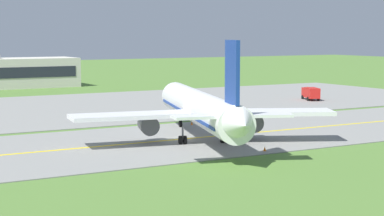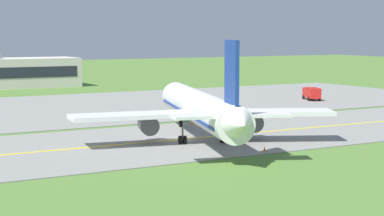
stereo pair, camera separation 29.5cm
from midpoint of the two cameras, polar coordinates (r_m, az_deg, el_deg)
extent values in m
plane|color=#517A33|center=(87.21, -0.85, -2.63)|extent=(500.00, 500.00, 0.00)
cube|color=gray|center=(87.20, -0.85, -2.60)|extent=(240.00, 28.00, 0.10)
cube|color=gray|center=(128.90, -6.21, 0.23)|extent=(140.00, 52.00, 0.10)
cube|color=yellow|center=(87.19, -0.85, -2.56)|extent=(220.00, 0.60, 0.01)
cylinder|color=white|center=(85.21, 0.58, 0.01)|extent=(14.65, 33.50, 4.00)
cone|color=white|center=(102.98, -1.59, 1.08)|extent=(4.43, 3.68, 3.80)
cone|color=white|center=(67.44, 3.94, -1.31)|extent=(4.24, 4.12, 3.40)
cube|color=navy|center=(85.27, 0.58, -0.33)|extent=(13.86, 30.94, 0.36)
cube|color=#1E232D|center=(100.76, -1.37, 1.37)|extent=(3.80, 2.79, 0.70)
cube|color=white|center=(81.70, -4.92, -0.64)|extent=(15.63, 7.48, 0.50)
cylinder|color=#47474C|center=(84.10, -3.72, -1.39)|extent=(3.27, 3.96, 2.30)
cylinder|color=black|center=(85.67, -3.87, -1.25)|extent=(2.07, 0.91, 2.10)
cube|color=white|center=(85.40, 6.48, -0.36)|extent=(15.56, 11.01, 0.50)
cylinder|color=#47474C|center=(86.86, 4.80, -1.16)|extent=(3.27, 3.96, 2.30)
cylinder|color=black|center=(88.39, 4.51, -1.03)|extent=(2.07, 0.91, 2.10)
cube|color=navy|center=(70.25, 3.21, 2.97)|extent=(1.78, 4.30, 6.50)
cube|color=white|center=(69.69, 0.69, -0.72)|extent=(6.38, 3.65, 0.30)
cube|color=white|center=(71.34, 5.72, -0.59)|extent=(6.45, 4.68, 0.30)
cylinder|color=slate|center=(98.19, -1.05, -0.83)|extent=(0.24, 0.24, 1.65)
cylinder|color=black|center=(98.30, -1.05, -1.30)|extent=(0.68, 1.15, 1.10)
cylinder|color=slate|center=(83.11, -0.88, -2.11)|extent=(0.24, 0.24, 1.65)
cylinder|color=black|center=(83.18, -1.06, -2.68)|extent=(0.68, 1.15, 1.10)
cylinder|color=black|center=(83.28, -0.69, -2.67)|extent=(0.68, 1.15, 1.10)
cylinder|color=slate|center=(84.24, 2.60, -2.01)|extent=(0.24, 0.24, 1.65)
cylinder|color=black|center=(84.29, 2.42, -2.57)|extent=(0.68, 1.15, 1.10)
cylinder|color=black|center=(84.43, 2.78, -2.56)|extent=(0.68, 1.15, 1.10)
cube|color=red|center=(141.59, 9.44, 1.30)|extent=(2.54, 2.43, 1.80)
cube|color=#1E232D|center=(142.29, 9.36, 1.46)|extent=(1.74, 0.82, 0.81)
cube|color=red|center=(138.73, 9.81, 1.24)|extent=(3.56, 4.69, 2.00)
cylinder|color=orange|center=(141.51, 9.45, 1.71)|extent=(0.20, 0.20, 0.18)
cylinder|color=black|center=(141.39, 9.05, 0.88)|extent=(0.62, 0.95, 0.90)
cylinder|color=black|center=(141.98, 9.82, 0.89)|extent=(0.62, 0.95, 0.90)
cylinder|color=black|center=(137.72, 9.49, 0.73)|extent=(0.62, 0.95, 0.90)
cylinder|color=black|center=(138.35, 10.32, 0.74)|extent=(0.62, 0.95, 0.90)
cone|color=orange|center=(78.76, 5.91, -3.40)|extent=(0.44, 0.44, 0.60)
cone|color=orange|center=(100.51, -0.11, -1.28)|extent=(0.44, 0.44, 0.60)
cone|color=orange|center=(113.37, 9.24, -0.51)|extent=(0.44, 0.44, 0.60)
camera|label=1|loc=(0.15, -90.10, -0.01)|focal=64.68mm
camera|label=2|loc=(0.15, 89.90, 0.01)|focal=64.68mm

